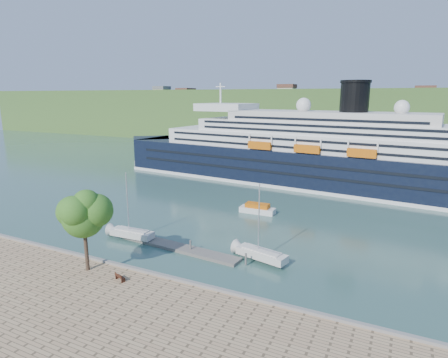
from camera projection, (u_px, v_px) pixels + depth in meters
ground at (121, 273)px, 46.12m from camera, size 400.00×400.00×0.00m
far_hillside at (335, 116)px, 170.79m from camera, size 400.00×50.00×24.00m
quay_coping at (119, 265)px, 45.70m from camera, size 220.00×0.50×0.30m
cruise_ship at (302, 134)px, 89.87m from camera, size 111.08×26.58×24.71m
park_bench at (120, 277)px, 42.04m from camera, size 1.61×1.05×0.96m
promenade_tree at (84, 227)px, 43.56m from camera, size 6.52×6.52×10.80m
floating_pontoon at (178, 247)px, 53.25m from camera, size 19.59×3.92×0.43m
sailboat_white_near at (131, 209)px, 55.60m from camera, size 7.72×2.41×9.88m
sailboat_white_far at (262, 226)px, 48.10m from camera, size 8.07×3.89×10.05m
tender_launch at (257, 208)px, 69.43m from camera, size 6.66×2.41×1.82m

